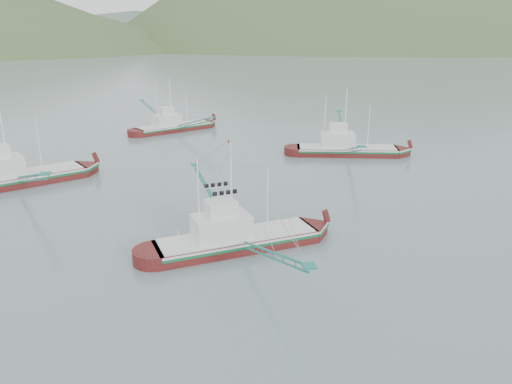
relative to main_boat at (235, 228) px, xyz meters
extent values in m
plane|color=slate|center=(2.49, -1.37, -1.79)|extent=(1200.00, 1200.00, 0.00)
cube|color=#4D0E0C|center=(0.15, 0.03, -1.61)|extent=(13.85, 6.46, 1.79)
cube|color=silver|center=(0.15, 0.03, -0.85)|extent=(13.61, 6.47, 0.20)
cube|color=#0E6236|center=(0.15, 0.03, -1.08)|extent=(13.61, 6.48, 0.20)
cube|color=silver|center=(0.15, 0.03, -0.67)|extent=(13.16, 6.13, 0.11)
cube|color=silver|center=(-1.16, -0.26, 0.26)|extent=(4.99, 3.78, 1.96)
cube|color=silver|center=(-1.16, -0.26, 1.87)|extent=(2.70, 2.43, 1.25)
cylinder|color=white|center=(-0.28, -0.06, 3.30)|extent=(0.14, 0.14, 8.04)
cylinder|color=white|center=(-2.90, -0.66, 2.70)|extent=(0.12, 0.12, 6.83)
cylinder|color=white|center=(2.76, 0.63, 2.09)|extent=(0.11, 0.11, 5.62)
cube|color=#4D0E0C|center=(-22.63, 21.21, -1.59)|extent=(15.44, 10.70, 2.04)
cube|color=silver|center=(-22.63, 21.21, -0.72)|extent=(15.21, 10.63, 0.22)
cube|color=#0E6236|center=(-22.63, 21.21, -0.97)|extent=(15.22, 10.64, 0.22)
cube|color=silver|center=(-22.63, 21.21, -0.52)|extent=(14.67, 10.16, 0.12)
cylinder|color=white|center=(-23.09, 20.97, 4.02)|extent=(0.16, 0.16, 9.18)
cylinder|color=white|center=(-19.92, 22.62, 2.64)|extent=(0.12, 0.12, 6.42)
cube|color=#4D0E0C|center=(19.57, 28.44, -1.60)|extent=(14.51, 6.73, 1.87)
cube|color=silver|center=(19.57, 28.44, -0.81)|extent=(14.25, 6.74, 0.21)
cube|color=#0E6236|center=(19.57, 28.44, -1.04)|extent=(14.25, 6.76, 0.21)
cube|color=silver|center=(19.57, 28.44, -0.62)|extent=(13.78, 6.39, 0.11)
cube|color=silver|center=(18.20, 28.75, 0.36)|extent=(5.22, 3.95, 2.06)
cube|color=silver|center=(18.20, 28.75, 2.04)|extent=(2.82, 2.54, 1.31)
cylinder|color=white|center=(19.12, 28.54, 3.54)|extent=(0.15, 0.15, 8.42)
cylinder|color=white|center=(16.38, 29.16, 2.91)|extent=(0.13, 0.13, 7.15)
cylinder|color=white|center=(22.31, 27.83, 2.28)|extent=(0.11, 0.11, 5.89)
cube|color=#4D0E0C|center=(-4.35, 49.78, -1.61)|extent=(13.52, 9.50, 1.79)
cube|color=silver|center=(-4.35, 49.78, -0.85)|extent=(13.31, 9.44, 0.20)
cube|color=#0E6236|center=(-4.35, 49.78, -1.07)|extent=(13.32, 9.45, 0.20)
cube|color=silver|center=(-4.35, 49.78, -0.67)|extent=(12.84, 9.02, 0.11)
cube|color=silver|center=(-5.53, 49.15, 0.27)|extent=(5.29, 4.64, 1.97)
cube|color=silver|center=(-5.53, 49.15, 1.88)|extent=(2.98, 2.83, 1.25)
cylinder|color=white|center=(-4.74, 49.57, 3.31)|extent=(0.14, 0.14, 8.05)
cylinder|color=white|center=(-7.10, 48.30, 2.71)|extent=(0.13, 0.13, 6.84)
cylinder|color=white|center=(-1.98, 51.05, 2.10)|extent=(0.11, 0.11, 5.64)
ellipsoid|color=#43582D|center=(242.49, 428.63, -1.79)|extent=(684.00, 432.00, 306.00)
ellipsoid|color=slate|center=(32.49, 558.63, -1.79)|extent=(960.00, 400.00, 240.00)
camera|label=1|loc=(-4.58, -37.14, 15.49)|focal=35.00mm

